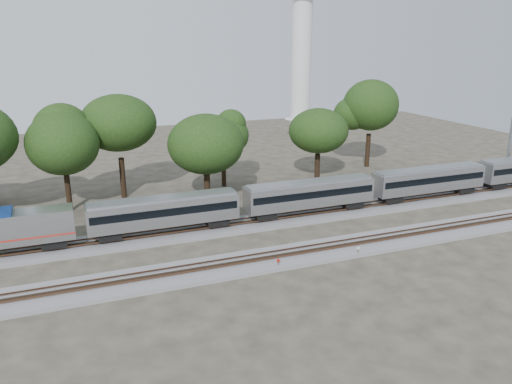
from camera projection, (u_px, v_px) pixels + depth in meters
ground at (242, 248)px, 51.83m from camera, size 160.00×160.00×0.00m
track_far at (225, 227)px, 57.12m from camera, size 160.00×5.00×0.73m
track_near at (256, 262)px, 48.21m from camera, size 160.00×5.00×0.73m
train at (430, 179)px, 66.14m from camera, size 120.08×2.92×4.30m
switch_stand_red at (278, 263)px, 46.96m from camera, size 0.31×0.15×1.02m
switch_stand_white at (358, 250)px, 49.65m from camera, size 0.33×0.09×1.04m
switch_lever at (312, 259)px, 49.01m from camera, size 0.53×0.35×0.30m
tree_2 at (63, 143)px, 60.71m from camera, size 8.81×8.81×12.43m
tree_3 at (118, 123)px, 65.58m from camera, size 10.42×10.42×14.70m
tree_4 at (206, 144)px, 64.16m from camera, size 8.01×8.01×11.30m
tree_5 at (223, 136)px, 71.68m from camera, size 7.69×7.69×10.84m
tree_6 at (319, 131)px, 74.55m from camera, size 7.82×7.82×11.03m
tree_7 at (371, 105)px, 82.17m from camera, size 10.57×10.57×14.91m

